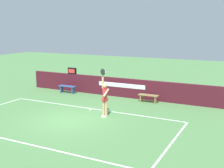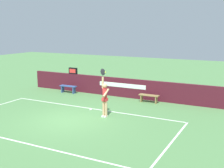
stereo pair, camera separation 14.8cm
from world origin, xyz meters
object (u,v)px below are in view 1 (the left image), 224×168
(tennis_player, at_px, (105,97))
(courtside_bench_far, at_px, (148,97))
(tennis_ball, at_px, (105,72))
(speed_display, at_px, (72,71))
(courtside_bench_near, at_px, (67,88))

(tennis_player, xyz_separation_m, courtside_bench_far, (1.01, 3.70, -0.67))
(tennis_ball, distance_m, courtside_bench_far, 4.54)
(tennis_ball, height_order, courtside_bench_far, tennis_ball)
(speed_display, distance_m, courtside_bench_near, 1.28)
(speed_display, xyz_separation_m, courtside_bench_far, (5.92, -0.61, -1.10))
(tennis_player, distance_m, tennis_ball, 1.37)
(courtside_bench_near, bearing_deg, courtside_bench_far, 0.72)
(tennis_player, xyz_separation_m, tennis_ball, (0.21, -0.30, 1.32))
(tennis_ball, xyz_separation_m, courtside_bench_near, (-5.08, 3.93, -1.97))
(speed_display, height_order, courtside_bench_far, speed_display)
(speed_display, distance_m, tennis_player, 6.55)
(courtside_bench_near, height_order, courtside_bench_far, courtside_bench_near)
(tennis_ball, relative_size, courtside_bench_near, 0.06)
(speed_display, bearing_deg, courtside_bench_near, -86.45)
(tennis_player, distance_m, courtside_bench_near, 6.10)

